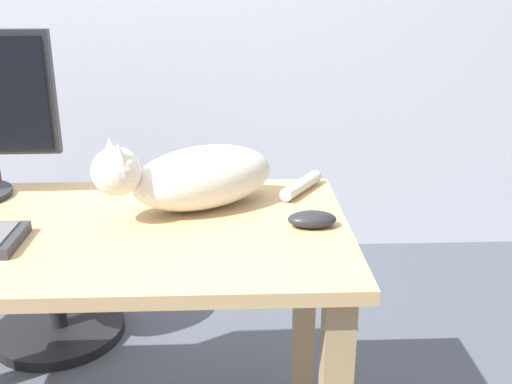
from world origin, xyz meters
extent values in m
cube|color=tan|center=(0.00, 0.00, 0.74)|extent=(1.46, 0.63, 0.03)
cube|color=tan|center=(0.67, 0.26, 0.36)|extent=(0.06, 0.06, 0.72)
cylinder|color=black|center=(-0.20, 0.74, 0.02)|extent=(0.48, 0.48, 0.04)
cylinder|color=black|center=(-0.20, 0.74, 0.21)|extent=(0.06, 0.06, 0.42)
cylinder|color=maroon|center=(-0.20, 0.74, 0.45)|extent=(0.44, 0.44, 0.06)
ellipsoid|color=silver|center=(0.40, 0.12, 0.83)|extent=(0.40, 0.33, 0.15)
sphere|color=silver|center=(0.21, 0.02, 0.88)|extent=(0.11, 0.11, 0.11)
cone|color=silver|center=(0.23, -0.01, 0.93)|extent=(0.04, 0.04, 0.04)
cone|color=silver|center=(0.20, 0.04, 0.93)|extent=(0.04, 0.04, 0.04)
cylinder|color=silver|center=(0.65, 0.21, 0.77)|extent=(0.12, 0.17, 0.03)
ellipsoid|color=#232328|center=(0.65, -0.02, 0.77)|extent=(0.11, 0.06, 0.04)
camera|label=1|loc=(0.47, -1.24, 1.28)|focal=41.64mm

